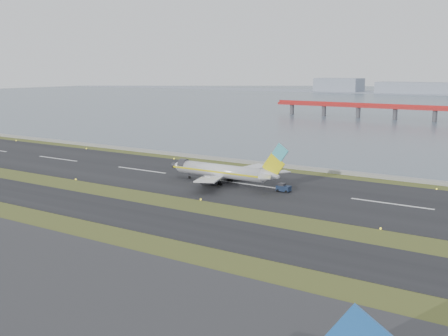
# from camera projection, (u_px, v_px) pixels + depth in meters

# --- Properties ---
(ground) EXTENTS (1000.00, 1000.00, 0.00)m
(ground) POSITION_uv_depth(u_px,v_px,m) (182.00, 207.00, 131.57)
(ground) COLOR #374C1B
(ground) RESTS_ON ground
(taxiway_strip) EXTENTS (1000.00, 18.00, 0.10)m
(taxiway_strip) POSITION_uv_depth(u_px,v_px,m) (147.00, 218.00, 121.78)
(taxiway_strip) COLOR black
(taxiway_strip) RESTS_ON ground
(runway_strip) EXTENTS (1000.00, 45.00, 0.10)m
(runway_strip) POSITION_uv_depth(u_px,v_px,m) (249.00, 185.00, 156.02)
(runway_strip) COLOR black
(runway_strip) RESTS_ON ground
(seawall) EXTENTS (1000.00, 2.50, 1.00)m
(seawall) POSITION_uv_depth(u_px,v_px,m) (298.00, 167.00, 180.40)
(seawall) COLOR gray
(seawall) RESTS_ON ground
(airliner) EXTENTS (38.52, 32.89, 12.80)m
(airliner) POSITION_uv_depth(u_px,v_px,m) (225.00, 172.00, 156.94)
(airliner) COLOR silver
(airliner) RESTS_ON ground
(pushback_tug) EXTENTS (3.68, 2.23, 2.33)m
(pushback_tug) POSITION_uv_depth(u_px,v_px,m) (283.00, 188.00, 146.79)
(pushback_tug) COLOR #16243D
(pushback_tug) RESTS_ON ground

